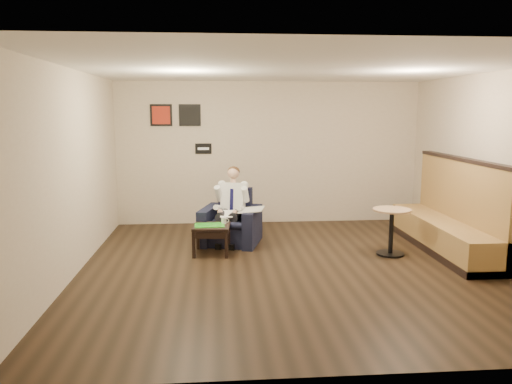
{
  "coord_description": "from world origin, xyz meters",
  "views": [
    {
      "loc": [
        -1.06,
        -6.86,
        2.23
      ],
      "look_at": [
        -0.41,
        1.2,
        0.91
      ],
      "focal_mm": 35.0,
      "sensor_mm": 36.0,
      "label": 1
    }
  ],
  "objects": [
    {
      "name": "art_print_left",
      "position": [
        -2.1,
        2.98,
        2.15
      ],
      "size": [
        0.42,
        0.03,
        0.42
      ],
      "primitive_type": "cube",
      "color": "#A92614",
      "rests_on": "wall_back"
    },
    {
      "name": "wall_left",
      "position": [
        -3.0,
        0.0,
        1.4
      ],
      "size": [
        0.02,
        6.0,
        2.8
      ],
      "primitive_type": "cube",
      "color": "beige",
      "rests_on": "ground"
    },
    {
      "name": "coffee_mug",
      "position": [
        -0.95,
        0.9,
        0.51
      ],
      "size": [
        0.09,
        0.09,
        0.1
      ],
      "primitive_type": "cylinder",
      "rotation": [
        0.0,
        0.0,
        -0.09
      ],
      "color": "white",
      "rests_on": "side_table"
    },
    {
      "name": "banquette",
      "position": [
        2.59,
        0.7,
        0.74
      ],
      "size": [
        0.69,
        2.88,
        1.47
      ],
      "primitive_type": "cube",
      "color": "olive",
      "rests_on": "ground"
    },
    {
      "name": "wall_right",
      "position": [
        3.0,
        0.0,
        1.4
      ],
      "size": [
        0.02,
        6.0,
        2.8
      ],
      "primitive_type": "cube",
      "color": "beige",
      "rests_on": "ground"
    },
    {
      "name": "wall_back",
      "position": [
        0.0,
        3.0,
        1.4
      ],
      "size": [
        6.0,
        0.02,
        2.8
      ],
      "primitive_type": "cube",
      "color": "beige",
      "rests_on": "ground"
    },
    {
      "name": "side_table",
      "position": [
        -1.14,
        0.8,
        0.23
      ],
      "size": [
        0.61,
        0.61,
        0.46
      ],
      "primitive_type": "cube",
      "rotation": [
        0.0,
        0.0,
        -0.09
      ],
      "color": "black",
      "rests_on": "ground"
    },
    {
      "name": "wall_front",
      "position": [
        0.0,
        -3.0,
        1.4
      ],
      "size": [
        6.0,
        0.02,
        2.8
      ],
      "primitive_type": "cube",
      "color": "beige",
      "rests_on": "ground"
    },
    {
      "name": "smartphone",
      "position": [
        -1.07,
        0.96,
        0.46
      ],
      "size": [
        0.16,
        0.11,
        0.01
      ],
      "primitive_type": "cube",
      "rotation": [
        0.0,
        0.0,
        -0.27
      ],
      "color": "black",
      "rests_on": "side_table"
    },
    {
      "name": "newspaper",
      "position": [
        -0.48,
        1.22,
        0.62
      ],
      "size": [
        0.49,
        0.56,
        0.01
      ],
      "primitive_type": "cube",
      "rotation": [
        0.0,
        0.0,
        -0.21
      ],
      "color": "silver",
      "rests_on": "armchair"
    },
    {
      "name": "green_folder",
      "position": [
        -1.17,
        0.78,
        0.46
      ],
      "size": [
        0.47,
        0.35,
        0.01
      ],
      "primitive_type": "cube",
      "rotation": [
        0.0,
        0.0,
        0.05
      ],
      "color": "green",
      "rests_on": "side_table"
    },
    {
      "name": "seated_man",
      "position": [
        -0.85,
        1.3,
        0.62
      ],
      "size": [
        0.8,
        1.01,
        1.24
      ],
      "primitive_type": null,
      "rotation": [
        0.0,
        0.0,
        -0.27
      ],
      "color": "silver",
      "rests_on": "armchair"
    },
    {
      "name": "art_print_right",
      "position": [
        -1.55,
        2.98,
        2.15
      ],
      "size": [
        0.42,
        0.03,
        0.42
      ],
      "primitive_type": "cube",
      "color": "black",
      "rests_on": "wall_back"
    },
    {
      "name": "seating_sign",
      "position": [
        -1.3,
        2.98,
        1.5
      ],
      "size": [
        0.32,
        0.02,
        0.2
      ],
      "primitive_type": "cube",
      "color": "black",
      "rests_on": "wall_back"
    },
    {
      "name": "lap_papers",
      "position": [
        -0.88,
        1.21,
        0.56
      ],
      "size": [
        0.26,
        0.33,
        0.01
      ],
      "primitive_type": "cube",
      "rotation": [
        0.0,
        0.0,
        -0.2
      ],
      "color": "white",
      "rests_on": "seated_man"
    },
    {
      "name": "cafe_table",
      "position": [
        1.65,
        0.52,
        0.37
      ],
      "size": [
        0.69,
        0.69,
        0.73
      ],
      "primitive_type": "cylinder",
      "rotation": [
        0.0,
        0.0,
        -0.19
      ],
      "color": "tan",
      "rests_on": "ground"
    },
    {
      "name": "armchair",
      "position": [
        -0.82,
        1.41,
        0.45
      ],
      "size": [
        1.15,
        1.15,
        0.9
      ],
      "primitive_type": "cube",
      "rotation": [
        0.0,
        0.0,
        -0.27
      ],
      "color": "black",
      "rests_on": "ground"
    },
    {
      "name": "ground",
      "position": [
        0.0,
        0.0,
        0.0
      ],
      "size": [
        6.0,
        6.0,
        0.0
      ],
      "primitive_type": "plane",
      "color": "black",
      "rests_on": "ground"
    },
    {
      "name": "ceiling",
      "position": [
        0.0,
        0.0,
        2.8
      ],
      "size": [
        6.0,
        6.0,
        0.02
      ],
      "primitive_type": "cube",
      "color": "white",
      "rests_on": "wall_back"
    }
  ]
}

